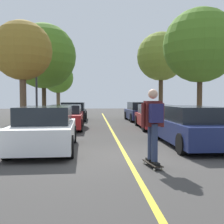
{
  "coord_description": "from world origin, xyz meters",
  "views": [
    {
      "loc": [
        -0.91,
        -7.91,
        1.64
      ],
      "look_at": [
        0.15,
        8.56,
        0.87
      ],
      "focal_mm": 44.79,
      "sensor_mm": 36.0,
      "label": 1
    }
  ],
  "objects_px": {
    "street_tree_left_near": "(44,56)",
    "skateboarder": "(153,121)",
    "parked_car_right_far": "(140,112)",
    "skateboard": "(152,163)",
    "parked_car_left_nearest": "(45,128)",
    "fire_hydrant": "(30,123)",
    "street_tree_right_near": "(161,57)",
    "parked_car_left_near": "(65,117)",
    "street_tree_left_nearest": "(22,51)",
    "street_tree_left_far": "(58,78)",
    "parked_car_left_far": "(74,111)",
    "street_tree_right_nearest": "(200,46)",
    "parked_car_right_near": "(155,117)",
    "parked_car_right_nearest": "(190,126)",
    "streetlamp": "(36,75)"
  },
  "relations": [
    {
      "from": "fire_hydrant",
      "to": "skateboarder",
      "type": "height_order",
      "value": "skateboarder"
    },
    {
      "from": "parked_car_left_nearest",
      "to": "street_tree_left_far",
      "type": "xyz_separation_m",
      "value": [
        -2.13,
        20.11,
        3.1
      ]
    },
    {
      "from": "parked_car_right_nearest",
      "to": "fire_hydrant",
      "type": "bearing_deg",
      "value": 148.62
    },
    {
      "from": "street_tree_left_nearest",
      "to": "street_tree_left_near",
      "type": "relative_size",
      "value": 0.79
    },
    {
      "from": "parked_car_right_nearest",
      "to": "parked_car_right_far",
      "type": "distance_m",
      "value": 11.03
    },
    {
      "from": "parked_car_right_far",
      "to": "skateboard",
      "type": "xyz_separation_m",
      "value": [
        -1.99,
        -14.08,
        -0.6
      ]
    },
    {
      "from": "parked_car_left_nearest",
      "to": "fire_hydrant",
      "type": "distance_m",
      "value": 4.72
    },
    {
      "from": "parked_car_right_far",
      "to": "street_tree_left_near",
      "type": "relative_size",
      "value": 0.61
    },
    {
      "from": "street_tree_left_near",
      "to": "parked_car_right_nearest",
      "type": "bearing_deg",
      "value": -58.0
    },
    {
      "from": "parked_car_right_near",
      "to": "street_tree_left_far",
      "type": "distance_m",
      "value": 15.92
    },
    {
      "from": "parked_car_right_near",
      "to": "street_tree_right_near",
      "type": "distance_m",
      "value": 9.05
    },
    {
      "from": "parked_car_left_far",
      "to": "street_tree_right_nearest",
      "type": "distance_m",
      "value": 10.78
    },
    {
      "from": "parked_car_left_nearest",
      "to": "streetlamp",
      "type": "height_order",
      "value": "streetlamp"
    },
    {
      "from": "parked_car_left_far",
      "to": "skateboarder",
      "type": "relative_size",
      "value": 2.46
    },
    {
      "from": "parked_car_right_far",
      "to": "fire_hydrant",
      "type": "distance_m",
      "value": 9.6
    },
    {
      "from": "parked_car_right_far",
      "to": "street_tree_left_far",
      "type": "height_order",
      "value": "street_tree_left_far"
    },
    {
      "from": "parked_car_right_near",
      "to": "parked_car_left_near",
      "type": "bearing_deg",
      "value": 179.86
    },
    {
      "from": "parked_car_right_far",
      "to": "street_tree_right_near",
      "type": "bearing_deg",
      "value": 46.21
    },
    {
      "from": "street_tree_left_nearest",
      "to": "street_tree_left_far",
      "type": "height_order",
      "value": "street_tree_left_nearest"
    },
    {
      "from": "parked_car_right_near",
      "to": "street_tree_left_nearest",
      "type": "height_order",
      "value": "street_tree_left_nearest"
    },
    {
      "from": "skateboarder",
      "to": "street_tree_right_nearest",
      "type": "bearing_deg",
      "value": 62.13
    },
    {
      "from": "parked_car_left_nearest",
      "to": "street_tree_left_near",
      "type": "height_order",
      "value": "street_tree_left_near"
    },
    {
      "from": "parked_car_left_near",
      "to": "fire_hydrant",
      "type": "relative_size",
      "value": 6.26
    },
    {
      "from": "parked_car_left_near",
      "to": "parked_car_right_nearest",
      "type": "height_order",
      "value": "parked_car_right_nearest"
    },
    {
      "from": "parked_car_right_far",
      "to": "street_tree_right_nearest",
      "type": "relative_size",
      "value": 0.69
    },
    {
      "from": "parked_car_right_near",
      "to": "street_tree_right_nearest",
      "type": "bearing_deg",
      "value": -24.55
    },
    {
      "from": "parked_car_right_near",
      "to": "parked_car_left_far",
      "type": "bearing_deg",
      "value": 128.49
    },
    {
      "from": "parked_car_right_far",
      "to": "skateboarder",
      "type": "height_order",
      "value": "skateboarder"
    },
    {
      "from": "street_tree_left_nearest",
      "to": "street_tree_left_near",
      "type": "height_order",
      "value": "street_tree_left_near"
    },
    {
      "from": "street_tree_left_near",
      "to": "fire_hydrant",
      "type": "xyz_separation_m",
      "value": [
        0.64,
        -7.42,
        -4.3
      ]
    },
    {
      "from": "parked_car_right_far",
      "to": "street_tree_left_nearest",
      "type": "height_order",
      "value": "street_tree_left_nearest"
    },
    {
      "from": "street_tree_left_far",
      "to": "parked_car_right_nearest",
      "type": "bearing_deg",
      "value": -70.08
    },
    {
      "from": "parked_car_right_nearest",
      "to": "skateboarder",
      "type": "height_order",
      "value": "skateboarder"
    },
    {
      "from": "street_tree_left_far",
      "to": "skateboard",
      "type": "xyz_separation_m",
      "value": [
        5.11,
        -22.63,
        -3.7
      ]
    },
    {
      "from": "street_tree_left_near",
      "to": "skateboarder",
      "type": "xyz_separation_m",
      "value": [
        5.12,
        -14.44,
        -3.67
      ]
    },
    {
      "from": "parked_car_left_far",
      "to": "parked_car_right_nearest",
      "type": "xyz_separation_m",
      "value": [
        4.96,
        -11.92,
        0.0
      ]
    },
    {
      "from": "parked_car_right_nearest",
      "to": "fire_hydrant",
      "type": "relative_size",
      "value": 6.68
    },
    {
      "from": "skateboarder",
      "to": "skateboard",
      "type": "bearing_deg",
      "value": 99.92
    },
    {
      "from": "parked_car_left_near",
      "to": "fire_hydrant",
      "type": "bearing_deg",
      "value": -130.52
    },
    {
      "from": "street_tree_right_nearest",
      "to": "streetlamp",
      "type": "bearing_deg",
      "value": 166.88
    },
    {
      "from": "parked_car_right_nearest",
      "to": "street_tree_left_nearest",
      "type": "distance_m",
      "value": 9.46
    },
    {
      "from": "street_tree_right_nearest",
      "to": "skateboard",
      "type": "xyz_separation_m",
      "value": [
        -4.12,
        -7.75,
        -4.32
      ]
    },
    {
      "from": "street_tree_right_near",
      "to": "fire_hydrant",
      "type": "distance_m",
      "value": 13.5
    },
    {
      "from": "parked_car_left_far",
      "to": "streetlamp",
      "type": "xyz_separation_m",
      "value": [
        -1.75,
        -5.15,
        2.34
      ]
    },
    {
      "from": "parked_car_left_nearest",
      "to": "parked_car_left_far",
      "type": "xyz_separation_m",
      "value": [
        0.0,
        12.45,
        0.0
      ]
    },
    {
      "from": "parked_car_right_far",
      "to": "street_tree_left_near",
      "type": "bearing_deg",
      "value": 177.37
    },
    {
      "from": "street_tree_left_nearest",
      "to": "fire_hydrant",
      "type": "bearing_deg",
      "value": -63.88
    },
    {
      "from": "street_tree_left_far",
      "to": "fire_hydrant",
      "type": "relative_size",
      "value": 7.49
    },
    {
      "from": "parked_car_left_nearest",
      "to": "street_tree_right_nearest",
      "type": "height_order",
      "value": "street_tree_right_nearest"
    },
    {
      "from": "parked_car_right_far",
      "to": "street_tree_right_near",
      "type": "relative_size",
      "value": 0.61
    }
  ]
}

